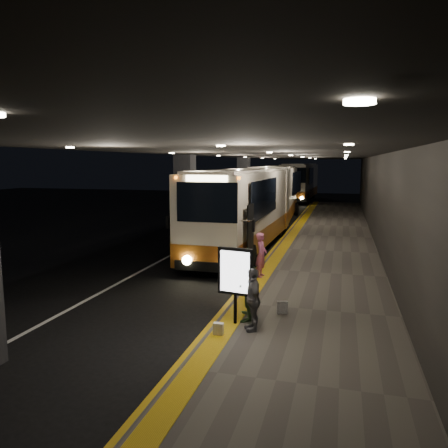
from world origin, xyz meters
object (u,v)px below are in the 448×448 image
at_px(bag_polka, 282,308).
at_px(info_sign, 235,273).
at_px(coach_main, 244,213).
at_px(coach_second, 275,196).
at_px(passenger_waiting_green, 244,285).
at_px(passenger_waiting_grey, 253,299).
at_px(passenger_boarding, 261,255).
at_px(coach_third, 300,183).
at_px(bag_plain, 218,329).
at_px(stanchion_post, 236,293).

relative_size(bag_polka, info_sign, 0.17).
height_order(coach_main, coach_second, coach_second).
xyz_separation_m(passenger_waiting_green, info_sign, (-0.14, -0.32, 0.37)).
height_order(coach_main, passenger_waiting_green, coach_main).
bearing_deg(passenger_waiting_grey, passenger_boarding, 164.58).
bearing_deg(info_sign, passenger_boarding, 102.55).
distance_m(coach_main, info_sign, 9.88).
xyz_separation_m(coach_second, passenger_waiting_green, (2.25, -19.57, -0.72)).
xyz_separation_m(coach_third, passenger_waiting_green, (2.21, -37.10, -0.79)).
distance_m(bag_polka, info_sign, 1.82).
height_order(coach_main, bag_plain, coach_main).
distance_m(bag_plain, stanchion_post, 1.47).
distance_m(passenger_waiting_green, passenger_waiting_grey, 0.72).
xyz_separation_m(passenger_boarding, stanchion_post, (0.07, -3.91, -0.19)).
height_order(coach_second, passenger_waiting_grey, coach_second).
bearing_deg(bag_plain, stanchion_post, 87.17).
bearing_deg(bag_plain, coach_second, 95.27).
bearing_deg(coach_second, coach_third, 86.65).
relative_size(passenger_waiting_green, stanchion_post, 1.57).
xyz_separation_m(coach_third, passenger_waiting_grey, (2.56, -37.70, -0.94)).
bearing_deg(coach_third, passenger_waiting_green, -84.64).
bearing_deg(info_sign, passenger_waiting_green, 76.40).
bearing_deg(passenger_boarding, bag_plain, -178.39).
distance_m(passenger_waiting_green, bag_plain, 1.38).
height_order(coach_third, bag_plain, coach_third).
xyz_separation_m(coach_second, bag_plain, (1.91, -20.67, -1.48)).
distance_m(passenger_boarding, passenger_waiting_green, 4.22).
xyz_separation_m(coach_third, bag_polka, (3.08, -36.40, -1.53)).
bearing_deg(coach_third, passenger_waiting_grey, -84.17).
xyz_separation_m(passenger_boarding, bag_plain, (0.00, -5.31, -0.62)).
bearing_deg(info_sign, bag_polka, 55.37).
bearing_deg(coach_second, info_sign, -87.18).
bearing_deg(stanchion_post, passenger_waiting_grey, -55.56).
distance_m(passenger_waiting_grey, bag_plain, 1.05).
relative_size(coach_third, info_sign, 6.51).
bearing_deg(stanchion_post, coach_third, 93.02).
height_order(passenger_waiting_grey, bag_plain, passenger_waiting_grey).
distance_m(coach_third, stanchion_post, 36.87).
xyz_separation_m(coach_second, coach_third, (0.04, 17.53, 0.07)).
relative_size(coach_second, info_sign, 6.30).
bearing_deg(stanchion_post, coach_second, 95.86).
bearing_deg(passenger_waiting_green, coach_main, -174.46).
height_order(coach_second, bag_plain, coach_second).
xyz_separation_m(passenger_boarding, passenger_waiting_green, (0.34, -4.21, 0.14)).
bearing_deg(bag_plain, passenger_boarding, 90.00).
height_order(coach_second, passenger_boarding, coach_second).
bearing_deg(coach_second, coach_main, -92.36).
bearing_deg(passenger_waiting_grey, bag_polka, 134.66).
distance_m(passenger_waiting_green, bag_polka, 1.34).
height_order(passenger_waiting_grey, bag_polka, passenger_waiting_grey).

